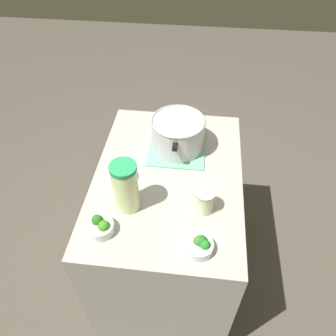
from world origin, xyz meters
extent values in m
plane|color=#4C453B|center=(0.00, 0.00, 0.00)|extent=(8.00, 8.00, 0.00)
cube|color=#9F9B91|center=(0.00, 0.00, 0.44)|extent=(1.02, 0.72, 0.89)
cube|color=#6AB08A|center=(-0.21, 0.03, 0.89)|extent=(0.33, 0.29, 0.01)
cylinder|color=#B7B7BC|center=(-0.21, 0.03, 0.98)|extent=(0.27, 0.27, 0.17)
torus|color=#99999E|center=(-0.21, 0.03, 1.06)|extent=(0.28, 0.28, 0.01)
cube|color=black|center=(-0.36, 0.03, 1.02)|extent=(0.04, 0.02, 0.02)
cube|color=black|center=(-0.06, 0.03, 1.02)|extent=(0.04, 0.02, 0.02)
cylinder|color=beige|center=(0.21, -0.16, 1.00)|extent=(0.11, 0.11, 0.23)
cylinder|color=#248B51|center=(0.21, -0.16, 1.13)|extent=(0.11, 0.11, 0.02)
ellipsoid|color=yellow|center=(0.22, -0.16, 1.07)|extent=(0.04, 0.04, 0.01)
cylinder|color=beige|center=(0.19, 0.18, 0.94)|extent=(0.08, 0.08, 0.10)
cylinder|color=#B2AD99|center=(0.19, 0.18, 1.00)|extent=(0.09, 0.09, 0.01)
cylinder|color=silver|center=(0.39, 0.17, 0.91)|extent=(0.12, 0.12, 0.04)
ellipsoid|color=#3B6C1A|center=(0.38, 0.17, 0.93)|extent=(0.05, 0.05, 0.05)
ellipsoid|color=#206525|center=(0.38, 0.18, 0.93)|extent=(0.05, 0.05, 0.06)
ellipsoid|color=#217C22|center=(0.40, 0.19, 0.93)|extent=(0.04, 0.04, 0.05)
cylinder|color=silver|center=(0.05, -0.23, 0.91)|extent=(0.13, 0.13, 0.05)
ellipsoid|color=#346F2F|center=(0.04, -0.25, 0.94)|extent=(0.04, 0.04, 0.05)
ellipsoid|color=#228021|center=(0.05, -0.22, 0.94)|extent=(0.04, 0.04, 0.05)
cylinder|color=silver|center=(0.35, -0.24, 0.91)|extent=(0.11, 0.11, 0.04)
ellipsoid|color=#25661B|center=(0.34, -0.26, 0.94)|extent=(0.05, 0.05, 0.05)
ellipsoid|color=#3B7D1F|center=(0.36, -0.22, 0.93)|extent=(0.05, 0.05, 0.06)
camera|label=1|loc=(1.10, 0.13, 2.06)|focal=35.24mm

